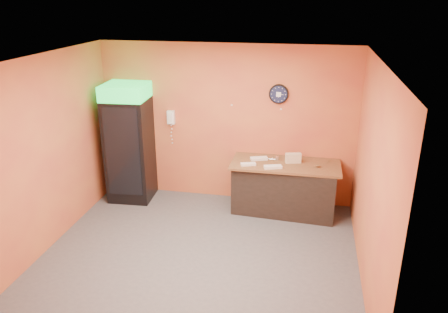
# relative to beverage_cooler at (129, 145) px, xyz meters

# --- Properties ---
(floor) EXTENTS (4.50, 4.50, 0.00)m
(floor) POSITION_rel_beverage_cooler_xyz_m (1.69, -1.60, -1.04)
(floor) COLOR #47474C
(floor) RESTS_ON ground
(back_wall) EXTENTS (4.50, 0.02, 2.80)m
(back_wall) POSITION_rel_beverage_cooler_xyz_m (1.69, 0.40, 0.36)
(back_wall) COLOR #CC7639
(back_wall) RESTS_ON floor
(left_wall) EXTENTS (0.02, 4.00, 2.80)m
(left_wall) POSITION_rel_beverage_cooler_xyz_m (-0.56, -1.60, 0.36)
(left_wall) COLOR #CC7639
(left_wall) RESTS_ON floor
(right_wall) EXTENTS (0.02, 4.00, 2.80)m
(right_wall) POSITION_rel_beverage_cooler_xyz_m (3.94, -1.60, 0.36)
(right_wall) COLOR #CC7639
(right_wall) RESTS_ON floor
(ceiling) EXTENTS (4.50, 4.00, 0.02)m
(ceiling) POSITION_rel_beverage_cooler_xyz_m (1.69, -1.60, 1.76)
(ceiling) COLOR white
(ceiling) RESTS_ON back_wall
(beverage_cooler) EXTENTS (0.79, 0.80, 2.12)m
(beverage_cooler) POSITION_rel_beverage_cooler_xyz_m (0.00, 0.00, 0.00)
(beverage_cooler) COLOR black
(beverage_cooler) RESTS_ON floor
(prep_counter) EXTENTS (1.75, 0.86, 0.85)m
(prep_counter) POSITION_rel_beverage_cooler_xyz_m (2.79, 0.02, -0.61)
(prep_counter) COLOR black
(prep_counter) RESTS_ON floor
(wall_clock) EXTENTS (0.33, 0.06, 0.33)m
(wall_clock) POSITION_rel_beverage_cooler_xyz_m (2.59, 0.37, 0.95)
(wall_clock) COLOR black
(wall_clock) RESTS_ON back_wall
(wall_phone) EXTENTS (0.13, 0.11, 0.24)m
(wall_phone) POSITION_rel_beverage_cooler_xyz_m (0.69, 0.34, 0.44)
(wall_phone) COLOR white
(wall_phone) RESTS_ON back_wall
(butcher_paper) EXTENTS (1.81, 0.85, 0.04)m
(butcher_paper) POSITION_rel_beverage_cooler_xyz_m (2.79, 0.02, -0.16)
(butcher_paper) COLOR brown
(butcher_paper) RESTS_ON prep_counter
(sub_roll_stack) EXTENTS (0.28, 0.16, 0.17)m
(sub_roll_stack) POSITION_rel_beverage_cooler_xyz_m (2.91, 0.06, -0.06)
(sub_roll_stack) COLOR beige
(sub_roll_stack) RESTS_ON butcher_paper
(wrapped_sandwich_left) EXTENTS (0.27, 0.17, 0.04)m
(wrapped_sandwich_left) POSITION_rel_beverage_cooler_xyz_m (2.19, -0.20, -0.12)
(wrapped_sandwich_left) COLOR silver
(wrapped_sandwich_left) RESTS_ON butcher_paper
(wrapped_sandwich_mid) EXTENTS (0.31, 0.20, 0.04)m
(wrapped_sandwich_mid) POSITION_rel_beverage_cooler_xyz_m (2.60, -0.25, -0.12)
(wrapped_sandwich_mid) COLOR silver
(wrapped_sandwich_mid) RESTS_ON butcher_paper
(wrapped_sandwich_right) EXTENTS (0.31, 0.21, 0.04)m
(wrapped_sandwich_right) POSITION_rel_beverage_cooler_xyz_m (2.33, 0.08, -0.12)
(wrapped_sandwich_right) COLOR silver
(wrapped_sandwich_right) RESTS_ON butcher_paper
(kitchen_tool) EXTENTS (0.06, 0.06, 0.06)m
(kitchen_tool) POSITION_rel_beverage_cooler_xyz_m (2.63, 0.12, -0.11)
(kitchen_tool) COLOR silver
(kitchen_tool) RESTS_ON butcher_paper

